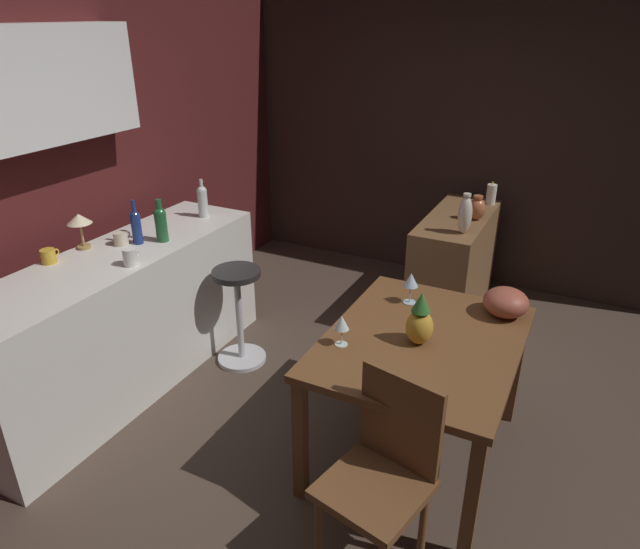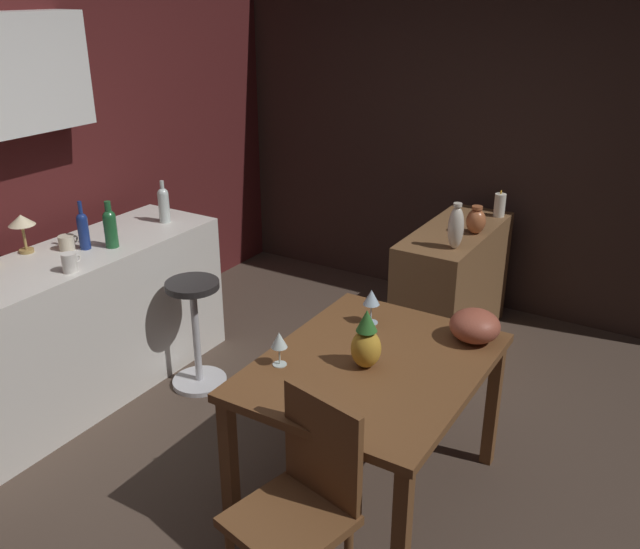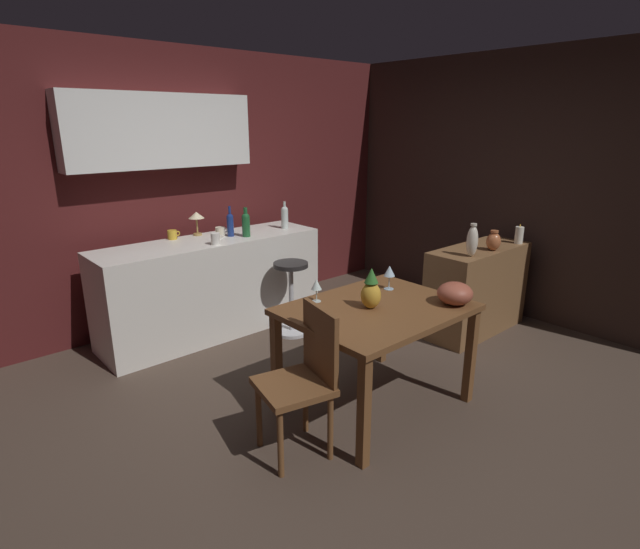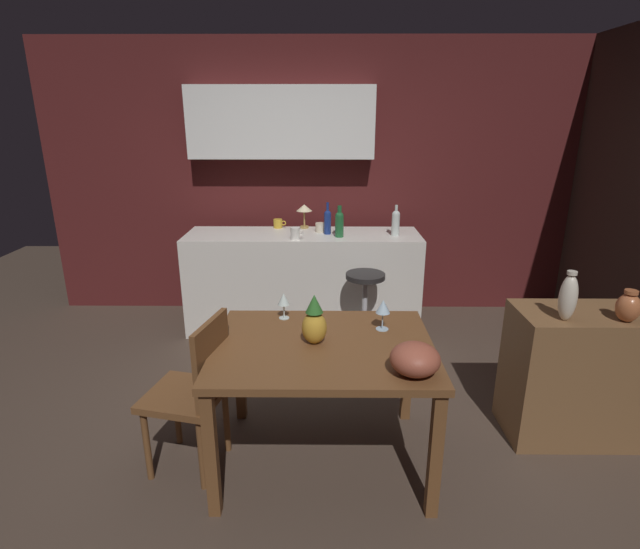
# 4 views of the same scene
# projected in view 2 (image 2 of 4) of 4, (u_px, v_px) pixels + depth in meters

# --- Properties ---
(ground_plane) EXTENTS (9.00, 9.00, 0.00)m
(ground_plane) POSITION_uv_depth(u_px,v_px,m) (302.00, 480.00, 3.43)
(ground_plane) COLOR #47382D
(wall_side_right) EXTENTS (0.10, 4.40, 2.60)m
(wall_side_right) POSITION_uv_depth(u_px,v_px,m) (452.00, 131.00, 5.07)
(wall_side_right) COLOR #33231E
(wall_side_right) RESTS_ON ground_plane
(dining_table) EXTENTS (1.18, 0.93, 0.74)m
(dining_table) POSITION_uv_depth(u_px,v_px,m) (372.00, 379.00, 3.09)
(dining_table) COLOR brown
(dining_table) RESTS_ON ground_plane
(kitchen_counter) EXTENTS (2.10, 0.60, 0.90)m
(kitchen_counter) POSITION_uv_depth(u_px,v_px,m) (65.00, 333.00, 3.93)
(kitchen_counter) COLOR silver
(kitchen_counter) RESTS_ON ground_plane
(sideboard_cabinet) EXTENTS (1.10, 0.44, 0.82)m
(sideboard_cabinet) POSITION_uv_depth(u_px,v_px,m) (452.00, 286.00, 4.64)
(sideboard_cabinet) COLOR brown
(sideboard_cabinet) RESTS_ON ground_plane
(chair_near_window) EXTENTS (0.48, 0.48, 0.91)m
(chair_near_window) POSITION_uv_depth(u_px,v_px,m) (302.00, 502.00, 2.57)
(chair_near_window) COLOR brown
(chair_near_window) RESTS_ON ground_plane
(bar_stool) EXTENTS (0.34, 0.34, 0.69)m
(bar_stool) POSITION_uv_depth(u_px,v_px,m) (196.00, 331.00, 4.12)
(bar_stool) COLOR #262323
(bar_stool) RESTS_ON ground_plane
(wine_glass_left) EXTENTS (0.08, 0.08, 0.18)m
(wine_glass_left) POSITION_uv_depth(u_px,v_px,m) (371.00, 298.00, 3.36)
(wine_glass_left) COLOR silver
(wine_glass_left) RESTS_ON dining_table
(wine_glass_right) EXTENTS (0.07, 0.07, 0.16)m
(wine_glass_right) POSITION_uv_depth(u_px,v_px,m) (279.00, 341.00, 2.99)
(wine_glass_right) COLOR silver
(wine_glass_right) RESTS_ON dining_table
(pineapple_centerpiece) EXTENTS (0.13, 0.13, 0.28)m
(pineapple_centerpiece) POSITION_uv_depth(u_px,v_px,m) (366.00, 342.00, 2.98)
(pineapple_centerpiece) COLOR gold
(pineapple_centerpiece) RESTS_ON dining_table
(fruit_bowl) EXTENTS (0.24, 0.24, 0.15)m
(fruit_bowl) POSITION_uv_depth(u_px,v_px,m) (475.00, 326.00, 3.21)
(fruit_bowl) COLOR #9E4C38
(fruit_bowl) RESTS_ON dining_table
(wine_bottle_clear) EXTENTS (0.07, 0.07, 0.27)m
(wine_bottle_clear) POSITION_uv_depth(u_px,v_px,m) (164.00, 203.00, 4.32)
(wine_bottle_clear) COLOR silver
(wine_bottle_clear) RESTS_ON kitchen_counter
(wine_bottle_green) EXTENTS (0.08, 0.08, 0.27)m
(wine_bottle_green) POSITION_uv_depth(u_px,v_px,m) (110.00, 226.00, 3.90)
(wine_bottle_green) COLOR #1E592D
(wine_bottle_green) RESTS_ON kitchen_counter
(wine_bottle_cobalt) EXTENTS (0.06, 0.06, 0.28)m
(wine_bottle_cobalt) POSITION_uv_depth(u_px,v_px,m) (83.00, 229.00, 3.87)
(wine_bottle_cobalt) COLOR navy
(wine_bottle_cobalt) RESTS_ON kitchen_counter
(cup_white) EXTENTS (0.11, 0.08, 0.10)m
(cup_white) POSITION_uv_depth(u_px,v_px,m) (70.00, 263.00, 3.59)
(cup_white) COLOR white
(cup_white) RESTS_ON kitchen_counter
(cup_cream) EXTENTS (0.12, 0.09, 0.08)m
(cup_cream) POSITION_uv_depth(u_px,v_px,m) (67.00, 243.00, 3.89)
(cup_cream) COLOR beige
(cup_cream) RESTS_ON kitchen_counter
(counter_lamp) EXTENTS (0.15, 0.15, 0.22)m
(counter_lamp) POSITION_uv_depth(u_px,v_px,m) (22.00, 223.00, 3.80)
(counter_lamp) COLOR #A58447
(counter_lamp) RESTS_ON kitchen_counter
(pillar_candle_tall) EXTENTS (0.08, 0.08, 0.19)m
(pillar_candle_tall) POSITION_uv_depth(u_px,v_px,m) (500.00, 205.00, 4.70)
(pillar_candle_tall) COLOR white
(pillar_candle_tall) RESTS_ON sideboard_cabinet
(vase_ceramic_ivory) EXTENTS (0.10, 0.10, 0.29)m
(vase_ceramic_ivory) POSITION_uv_depth(u_px,v_px,m) (456.00, 227.00, 4.10)
(vase_ceramic_ivory) COLOR beige
(vase_ceramic_ivory) RESTS_ON sideboard_cabinet
(vase_copper) EXTENTS (0.13, 0.13, 0.18)m
(vase_copper) POSITION_uv_depth(u_px,v_px,m) (476.00, 221.00, 4.37)
(vase_copper) COLOR #B26038
(vase_copper) RESTS_ON sideboard_cabinet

